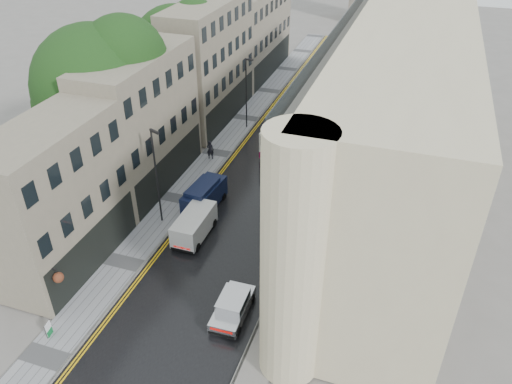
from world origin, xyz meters
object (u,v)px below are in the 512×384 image
Objects in this scene: tree_near at (99,107)px; white_lorry at (271,189)px; tree_far at (177,64)px; lamp_post_far at (246,94)px; navy_van at (185,203)px; cream_bus at (267,137)px; white_van at (174,235)px; pedestrian at (210,150)px; silver_hatchback at (212,320)px; estate_sign at (49,329)px; lamp_post_near at (157,177)px.

tree_near is 1.61× the size of white_lorry.
tree_far is 7.60m from lamp_post_far.
white_lorry reaches higher than navy_van.
white_van is (-1.85, -15.99, -0.41)m from cream_bus.
pedestrian is (6.54, 6.22, -5.91)m from tree_near.
cream_bus is 5.75m from lamp_post_far.
tree_far is 12.14m from cream_bus.
lamp_post_far reaches higher than white_lorry.
cream_bus is 22.51m from silver_hatchback.
white_van is at bearing 63.62° from estate_sign.
tree_far is 30.09m from estate_sign.
tree_near is at bearing -116.36° from lamp_post_far.
silver_hatchback is 0.90× the size of white_van.
tree_near is 15.63m from cream_bus.
white_van is at bearing 91.76° from pedestrian.
silver_hatchback is 27.27m from lamp_post_far.
tree_far is at bearing 92.66° from estate_sign.
tree_near is 12.55m from white_van.
cream_bus is at bearing 83.52° from white_van.
tree_far is at bearing 114.62° from white_van.
tree_near is 1.11× the size of tree_far.
tree_far reaches higher than navy_van.
tree_far is 19.79m from white_lorry.
navy_van reaches higher than white_van.
lamp_post_near is (-7.61, -3.60, 1.68)m from white_lorry.
pedestrian is at bearing 105.28° from navy_van.
cream_bus is 10.63m from white_lorry.
lamp_post_far reaches higher than white_van.
tree_far is at bearing 121.44° from navy_van.
tree_near is 1.81× the size of lamp_post_near.
cream_bus is 11.16× the size of estate_sign.
lamp_post_far is (-6.96, 13.94, 1.45)m from white_lorry.
tree_far is 13.64× the size of estate_sign.
pedestrian is (6.24, -6.78, -5.20)m from tree_far.
lamp_post_near is at bearing -69.00° from tree_far.
tree_far reaches higher than lamp_post_far.
tree_far is 2.88× the size of white_van.
lamp_post_near is (0.26, -10.13, 2.93)m from pedestrian.
white_lorry is 4.73× the size of pedestrian.
white_van is 0.56× the size of lamp_post_near.
silver_hatchback is 9.36m from estate_sign.
silver_hatchback is (3.65, -22.21, -0.66)m from cream_bus.
white_lorry is at bearing 48.48° from white_van.
silver_hatchback is (14.59, -12.51, -6.20)m from tree_near.
navy_van reaches higher than pedestrian.
estate_sign is at bearing -101.19° from cream_bus.
tree_far is 18.23m from navy_van.
lamp_post_far reaches higher than pedestrian.
tree_near reaches higher than estate_sign.
navy_van is 9.01m from pedestrian.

